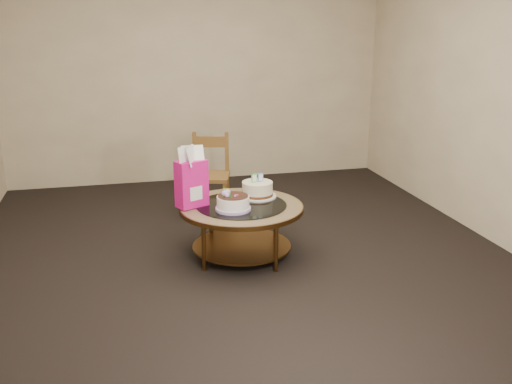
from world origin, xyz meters
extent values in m
plane|color=black|center=(0.00, 0.00, 0.00)|extent=(5.00, 5.00, 0.00)
cube|color=beige|center=(0.00, 2.50, 1.30)|extent=(4.50, 0.02, 2.60)
cube|color=beige|center=(0.00, -2.50, 1.30)|extent=(4.50, 0.02, 2.60)
cube|color=beige|center=(2.25, 0.00, 1.30)|extent=(0.02, 5.00, 2.60)
cylinder|color=brown|center=(0.35, 0.20, 0.21)|extent=(0.04, 0.04, 0.42)
cylinder|color=brown|center=(-0.20, 0.35, 0.21)|extent=(0.04, 0.04, 0.42)
cylinder|color=brown|center=(-0.35, -0.20, 0.21)|extent=(0.04, 0.04, 0.42)
cylinder|color=brown|center=(0.20, -0.35, 0.21)|extent=(0.04, 0.04, 0.42)
cylinder|color=brown|center=(0.00, 0.00, 0.10)|extent=(0.82, 0.82, 0.02)
cylinder|color=brown|center=(0.00, 0.00, 0.43)|extent=(1.02, 1.02, 0.04)
cylinder|color=olive|center=(0.00, 0.00, 0.45)|extent=(1.00, 1.00, 0.01)
cylinder|color=black|center=(0.00, 0.00, 0.45)|extent=(0.74, 0.74, 0.01)
cylinder|color=#B998D7|center=(-0.09, -0.12, 0.47)|extent=(0.28, 0.28, 0.02)
cylinder|color=white|center=(-0.09, -0.12, 0.52)|extent=(0.26, 0.26, 0.11)
cylinder|color=black|center=(-0.09, -0.12, 0.58)|extent=(0.24, 0.24, 0.01)
sphere|color=#B998D7|center=(-0.16, -0.10, 0.60)|extent=(0.05, 0.05, 0.05)
sphere|color=#B998D7|center=(-0.12, -0.07, 0.59)|extent=(0.04, 0.04, 0.04)
sphere|color=#B998D7|center=(-0.15, -0.14, 0.59)|extent=(0.04, 0.04, 0.04)
cone|color=#1C6A28|center=(-0.12, -0.10, 0.58)|extent=(0.04, 0.04, 0.02)
cone|color=#1C6A28|center=(-0.17, -0.12, 0.58)|extent=(0.03, 0.04, 0.02)
cone|color=#1C6A28|center=(-0.12, -0.05, 0.58)|extent=(0.03, 0.02, 0.02)
cone|color=#1C6A28|center=(-0.12, -0.16, 0.58)|extent=(0.03, 0.04, 0.02)
cylinder|color=white|center=(0.18, 0.18, 0.46)|extent=(0.32, 0.32, 0.01)
cylinder|color=#492614|center=(0.18, 0.18, 0.48)|extent=(0.27, 0.27, 0.02)
cylinder|color=beige|center=(0.18, 0.18, 0.54)|extent=(0.26, 0.26, 0.10)
cube|color=#4CB251|center=(0.15, 0.17, 0.63)|extent=(0.05, 0.02, 0.07)
cube|color=white|center=(0.15, 0.17, 0.63)|extent=(0.04, 0.02, 0.06)
cube|color=#3F7CD7|center=(0.21, 0.19, 0.63)|extent=(0.05, 0.02, 0.07)
cube|color=white|center=(0.21, 0.19, 0.63)|extent=(0.04, 0.02, 0.06)
cube|color=#E51584|center=(-0.40, 0.06, 0.65)|extent=(0.28, 0.22, 0.38)
cube|color=white|center=(-0.40, 0.06, 0.58)|extent=(0.16, 0.17, 0.11)
cube|color=#E8CA5F|center=(-0.08, 0.23, 0.46)|extent=(0.09, 0.09, 0.01)
cylinder|color=gold|center=(-0.08, 0.23, 0.47)|extent=(0.11, 0.11, 0.01)
cylinder|color=olive|center=(-0.08, 0.23, 0.50)|extent=(0.05, 0.05, 0.05)
cylinder|color=black|center=(-0.08, 0.23, 0.53)|extent=(0.00, 0.00, 0.01)
cube|color=brown|center=(-0.09, 1.09, 0.41)|extent=(0.47, 0.47, 0.04)
cube|color=brown|center=(-0.29, 0.97, 0.20)|extent=(0.04, 0.04, 0.41)
cube|color=brown|center=(0.02, 0.89, 0.20)|extent=(0.04, 0.04, 0.41)
cube|color=brown|center=(-0.21, 1.29, 0.20)|extent=(0.04, 0.04, 0.41)
cube|color=brown|center=(0.11, 1.21, 0.20)|extent=(0.04, 0.04, 0.41)
cube|color=brown|center=(-0.21, 1.29, 0.62)|extent=(0.04, 0.04, 0.42)
cube|color=brown|center=(0.11, 1.21, 0.62)|extent=(0.04, 0.04, 0.42)
cube|color=brown|center=(-0.05, 1.25, 0.73)|extent=(0.32, 0.11, 0.11)
camera|label=1|loc=(-0.92, -4.33, 1.92)|focal=40.00mm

